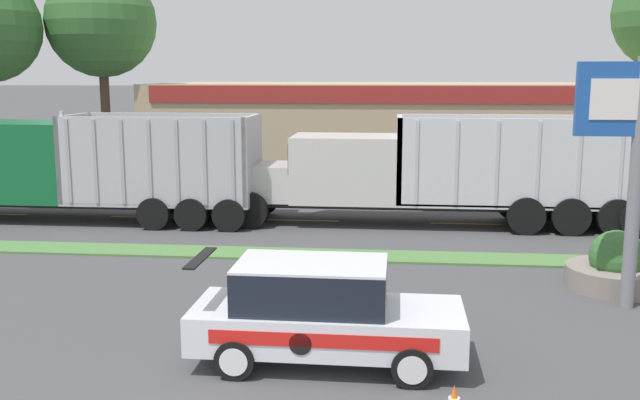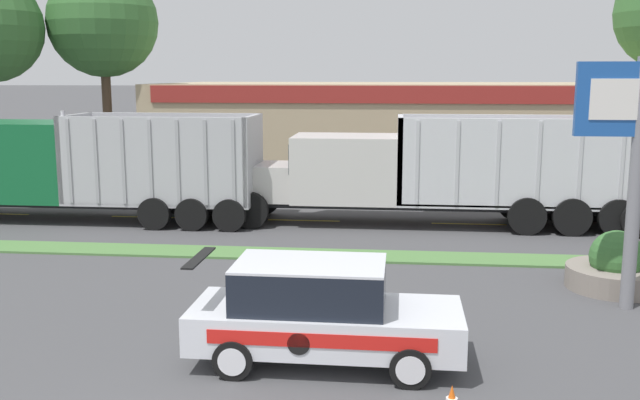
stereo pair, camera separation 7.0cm
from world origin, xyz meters
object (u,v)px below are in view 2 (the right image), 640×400
store_sign_post (640,133)px  rally_car (321,312)px  dump_truck_lead (392,176)px  dump_truck_mid (59,169)px  stone_planter (616,269)px

store_sign_post → rally_car: bearing=-150.1°
rally_car → dump_truck_lead: bearing=84.5°
dump_truck_mid → stone_planter: dump_truck_mid is taller
dump_truck_lead → dump_truck_mid: dump_truck_mid is taller
dump_truck_mid → dump_truck_lead: bearing=2.0°
stone_planter → dump_truck_mid: bearing=159.0°
dump_truck_mid → rally_car: (9.90, -11.05, -0.80)m
store_sign_post → stone_planter: 3.48m
dump_truck_lead → store_sign_post: store_sign_post is taller
dump_truck_lead → stone_planter: (5.10, -6.56, -1.11)m
dump_truck_lead → stone_planter: bearing=-52.2°
rally_car → store_sign_post: size_ratio=0.88×
dump_truck_lead → dump_truck_mid: 11.00m
dump_truck_mid → stone_planter: bearing=-21.0°
rally_car → dump_truck_mid: bearing=131.8°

